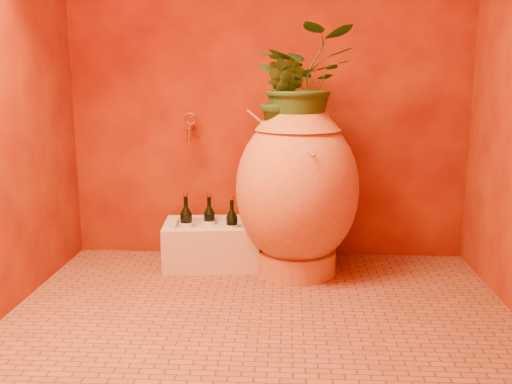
# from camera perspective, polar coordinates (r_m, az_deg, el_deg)

# --- Properties ---
(floor) EXTENTS (2.50, 2.50, 0.00)m
(floor) POSITION_cam_1_polar(r_m,az_deg,el_deg) (2.85, 0.46, -12.31)
(floor) COLOR brown
(floor) RESTS_ON ground
(wall_back) EXTENTS (2.50, 0.02, 2.50)m
(wall_back) POSITION_cam_1_polar(r_m,az_deg,el_deg) (3.61, 1.27, 13.13)
(wall_back) COLOR #630C05
(wall_back) RESTS_ON ground
(amphora) EXTENTS (0.87, 0.87, 1.02)m
(amphora) POSITION_cam_1_polar(r_m,az_deg,el_deg) (3.32, 4.14, 0.36)
(amphora) COLOR #C58037
(amphora) RESTS_ON floor
(stone_basin) EXTENTS (0.61, 0.44, 0.27)m
(stone_basin) POSITION_cam_1_polar(r_m,az_deg,el_deg) (3.54, -4.45, -5.28)
(stone_basin) COLOR beige
(stone_basin) RESTS_ON floor
(wine_bottle_a) EXTENTS (0.07, 0.07, 0.29)m
(wine_bottle_a) POSITION_cam_1_polar(r_m,az_deg,el_deg) (3.57, -4.68, -3.07)
(wine_bottle_a) COLOR black
(wine_bottle_a) RESTS_ON stone_basin
(wine_bottle_b) EXTENTS (0.08, 0.08, 0.31)m
(wine_bottle_b) POSITION_cam_1_polar(r_m,az_deg,el_deg) (3.52, -6.99, -3.24)
(wine_bottle_b) COLOR black
(wine_bottle_b) RESTS_ON stone_basin
(wine_bottle_c) EXTENTS (0.07, 0.07, 0.29)m
(wine_bottle_c) POSITION_cam_1_polar(r_m,az_deg,el_deg) (3.47, -2.42, -3.48)
(wine_bottle_c) COLOR black
(wine_bottle_c) RESTS_ON stone_basin
(wall_tap) EXTENTS (0.08, 0.16, 0.18)m
(wall_tap) POSITION_cam_1_polar(r_m,az_deg,el_deg) (3.58, -6.57, 6.57)
(wall_tap) COLOR #976423
(wall_tap) RESTS_ON wall_back
(plant_main) EXTENTS (0.65, 0.59, 0.61)m
(plant_main) POSITION_cam_1_polar(r_m,az_deg,el_deg) (3.26, 4.66, 10.93)
(plant_main) COLOR #234F1C
(plant_main) RESTS_ON amphora
(plant_side) EXTENTS (0.31, 0.29, 0.45)m
(plant_side) POSITION_cam_1_polar(r_m,az_deg,el_deg) (3.21, 2.63, 9.28)
(plant_side) COLOR #234F1C
(plant_side) RESTS_ON amphora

